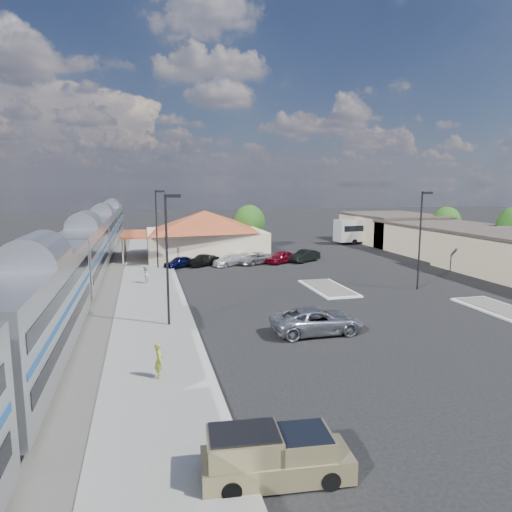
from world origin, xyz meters
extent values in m
plane|color=black|center=(0.00, 0.00, 0.00)|extent=(280.00, 280.00, 0.00)
cube|color=#4C4944|center=(-21.00, 8.00, 0.06)|extent=(16.00, 100.00, 0.12)
cube|color=gray|center=(-12.00, 6.00, 0.09)|extent=(5.50, 92.00, 0.18)
cube|color=silver|center=(-18.00, -10.84, 3.05)|extent=(3.00, 20.00, 5.00)
cube|color=black|center=(-18.00, -10.84, 0.30)|extent=(2.20, 16.00, 0.60)
cube|color=silver|center=(-18.00, 10.16, 3.05)|extent=(3.00, 20.00, 5.00)
cube|color=black|center=(-18.00, 10.16, 0.30)|extent=(2.20, 16.00, 0.60)
cube|color=silver|center=(-18.00, 31.16, 3.05)|extent=(3.00, 20.00, 5.00)
cube|color=black|center=(-18.00, 31.16, 0.30)|extent=(2.20, 16.00, 0.60)
cube|color=silver|center=(-18.00, 52.16, 3.05)|extent=(3.00, 20.00, 5.00)
cube|color=black|center=(-18.00, 52.16, 0.30)|extent=(2.20, 16.00, 0.60)
cylinder|color=black|center=(-24.00, 18.43, 2.10)|extent=(2.80, 14.00, 2.80)
cube|color=black|center=(-24.00, 18.43, 0.30)|extent=(2.20, 12.00, 0.60)
cube|color=beige|center=(-4.50, 24.00, 1.80)|extent=(15.00, 12.00, 3.60)
pyramid|color=brown|center=(-4.50, 24.00, 4.90)|extent=(15.30, 12.24, 2.60)
cube|color=brown|center=(-13.60, 24.00, 3.30)|extent=(3.20, 9.60, 0.25)
cube|color=#C6B28C|center=(28.00, 18.00, 2.00)|extent=(12.00, 18.00, 4.00)
cube|color=#3F3833|center=(28.00, 18.00, 4.15)|extent=(12.40, 18.40, 0.30)
cube|color=#C6B28C|center=(28.00, 32.00, 2.25)|extent=(12.00, 16.00, 4.50)
cube|color=#3F3833|center=(28.00, 32.00, 4.65)|extent=(12.40, 16.40, 0.30)
cube|color=silver|center=(4.00, 2.00, 0.07)|extent=(3.30, 7.50, 0.15)
cube|color=#4C4944|center=(4.00, 2.00, 0.16)|extent=(2.70, 6.90, 0.10)
cube|color=silver|center=(14.00, -8.00, 0.07)|extent=(3.30, 7.50, 0.15)
cube|color=#4C4944|center=(14.00, -8.00, 0.16)|extent=(2.70, 6.90, 0.10)
cylinder|color=black|center=(-11.00, -6.00, 4.50)|extent=(0.16, 0.16, 9.00)
cube|color=black|center=(-10.50, -6.00, 8.85)|extent=(1.00, 0.25, 0.22)
cylinder|color=black|center=(-11.00, 16.00, 4.50)|extent=(0.16, 0.16, 9.00)
cube|color=black|center=(-10.50, 16.00, 8.85)|extent=(1.00, 0.25, 0.22)
cylinder|color=black|center=(12.00, 0.00, 4.50)|extent=(0.16, 0.16, 9.00)
cube|color=black|center=(12.50, 0.00, 8.85)|extent=(1.00, 0.25, 0.22)
cylinder|color=#382314|center=(34.00, 26.00, 1.28)|extent=(0.30, 0.30, 2.55)
ellipsoid|color=#164212|center=(34.00, 26.00, 3.77)|extent=(4.41, 4.41, 4.87)
cylinder|color=#382314|center=(3.00, 30.00, 1.36)|extent=(0.30, 0.30, 2.73)
ellipsoid|color=#164212|center=(3.00, 30.00, 4.03)|extent=(4.71, 4.71, 5.21)
cube|color=tan|center=(-8.50, -23.34, 0.49)|extent=(5.04, 2.18, 0.80)
cube|color=tan|center=(-8.50, -23.34, 1.11)|extent=(2.00, 1.84, 0.85)
cube|color=tan|center=(-8.50, -23.34, 1.20)|extent=(2.49, 1.88, 0.98)
cylinder|color=black|center=(-7.00, -24.27, 0.32)|extent=(0.66, 0.30, 0.64)
cylinder|color=black|center=(-6.87, -22.67, 0.32)|extent=(0.66, 0.30, 0.64)
cylinder|color=black|center=(-10.13, -24.01, 0.32)|extent=(0.66, 0.30, 0.64)
cylinder|color=black|center=(-10.00, -22.41, 0.32)|extent=(0.66, 0.30, 0.64)
imported|color=#A1A3A9|center=(-1.71, -9.68, 0.84)|extent=(6.04, 2.80, 1.68)
cube|color=silver|center=(24.00, 32.00, 2.21)|extent=(12.56, 3.98, 3.50)
cube|color=black|center=(24.00, 32.00, 2.63)|extent=(11.59, 3.92, 0.93)
cylinder|color=black|center=(28.43, 31.26, 0.46)|extent=(0.95, 0.41, 0.93)
cylinder|color=black|center=(28.17, 33.66, 0.46)|extent=(0.95, 0.41, 0.93)
cylinder|color=black|center=(20.45, 30.40, 0.46)|extent=(0.95, 0.41, 0.93)
cylinder|color=black|center=(20.19, 32.80, 0.46)|extent=(0.95, 0.41, 0.93)
imported|color=#ACB338|center=(-11.95, -14.66, 1.06)|extent=(0.43, 0.65, 1.77)
imported|color=silver|center=(-12.48, 7.95, 1.01)|extent=(0.90, 0.99, 1.67)
imported|color=#0B0F3A|center=(-8.50, 16.58, 0.66)|extent=(4.10, 3.46, 1.32)
imported|color=black|center=(-5.72, 16.88, 0.67)|extent=(4.19, 3.48, 1.35)
imported|color=silver|center=(-2.52, 16.58, 0.69)|extent=(5.05, 4.20, 1.38)
imported|color=gray|center=(0.68, 16.88, 0.69)|extent=(5.49, 4.43, 1.39)
imported|color=maroon|center=(3.88, 16.58, 0.75)|extent=(4.70, 3.80, 1.51)
imported|color=black|center=(7.08, 16.88, 0.76)|extent=(4.73, 3.81, 1.51)
camera|label=1|loc=(-12.45, -36.46, 9.57)|focal=32.00mm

